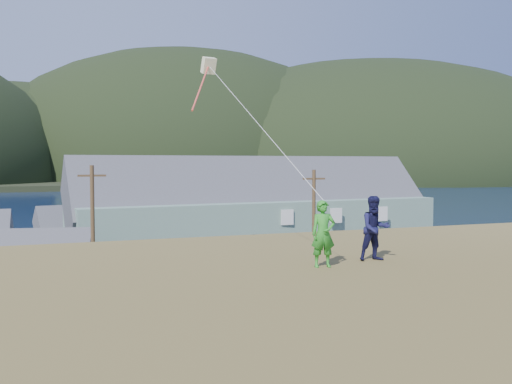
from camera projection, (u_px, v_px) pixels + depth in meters
The scene contains 14 objects.
ground at pixel (131, 336), 32.62m from camera, with size 900.00×900.00×0.00m, color #0A1638.
grass_strip at pixel (136, 345), 30.74m from camera, with size 110.00×8.00×0.10m, color #4C3D19.
waterfront_lot at pixel (104, 278), 48.58m from camera, with size 72.00×36.00×0.12m, color #28282B.
wharf at pixel (35, 242), 68.10m from camera, with size 26.00×14.00×0.90m, color gray.
far_shore at pixel (57, 177), 342.32m from camera, with size 900.00×320.00×2.00m, color black.
far_hills at pixel (128, 177), 306.89m from camera, with size 760.00×265.00×143.00m.
lodge at pixel (258, 213), 56.44m from camera, with size 36.93×13.26×12.72m.
shed_white at pixel (25, 275), 37.18m from camera, with size 9.17×6.92×6.63m.
shed_palegreen_far at pixel (88, 233), 58.91m from camera, with size 10.98×7.74×6.70m.
utility_poles at pixel (85, 250), 32.98m from camera, with size 29.83×0.24×9.64m.
parked_cars at pixel (9, 269), 48.46m from camera, with size 26.38×11.09×1.58m.
kite_flyer_green at pixel (323, 234), 14.82m from camera, with size 0.64×0.42×1.74m, color #2B8C26.
kite_flyer_navy at pixel (375, 228), 15.81m from camera, with size 0.87×0.68×1.80m, color #15153C.
kite_rig at pixel (209, 70), 19.50m from camera, with size 1.34×3.30×7.61m.
Camera 1 is at (-4.22, -32.67, 9.93)m, focal length 40.00 mm.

